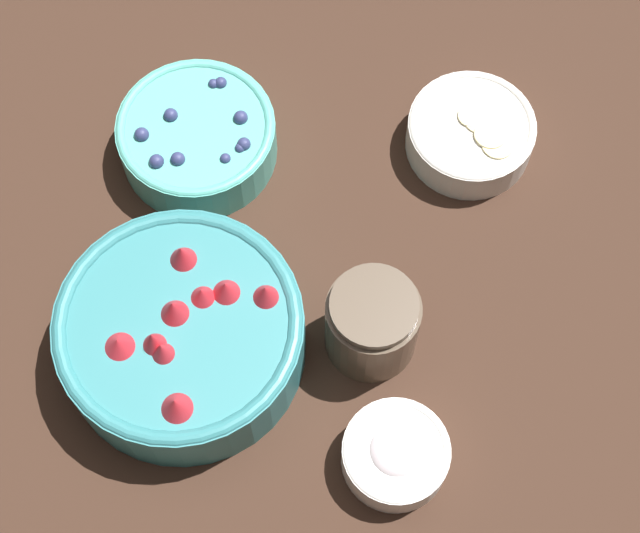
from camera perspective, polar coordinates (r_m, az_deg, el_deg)
ground_plane at (r=1.05m, az=-1.17°, el=-1.69°), size 4.00×4.00×0.00m
bowl_strawberries at (r=1.00m, az=-7.61°, el=-3.56°), size 0.23×0.23×0.10m
bowl_blueberries at (r=1.11m, az=-6.75°, el=6.90°), size 0.16×0.16×0.06m
bowl_bananas at (r=1.12m, az=7.88°, el=7.06°), size 0.13×0.13×0.05m
bowl_cream at (r=0.98m, az=3.85°, el=-9.95°), size 0.10×0.10×0.05m
jar_chocolate at (r=1.00m, az=2.59°, el=-3.11°), size 0.09×0.09×0.09m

